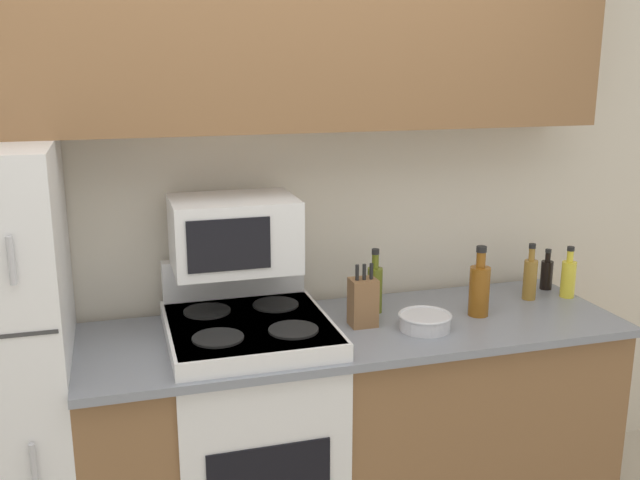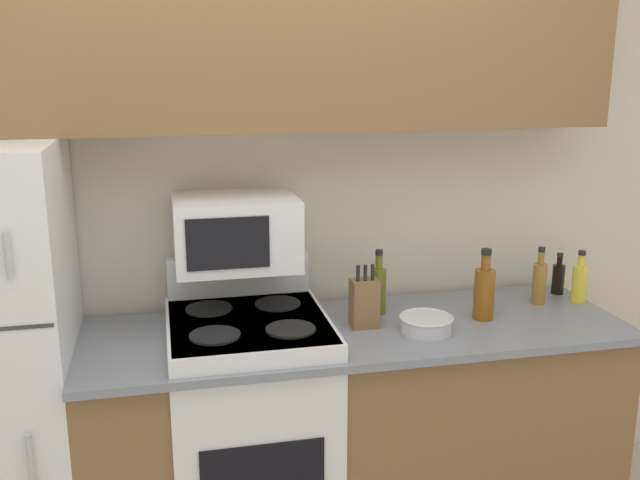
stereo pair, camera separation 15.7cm
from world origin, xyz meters
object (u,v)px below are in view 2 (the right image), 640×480
object	(u,v)px
stove	(251,434)
bottle_vinegar	(539,282)
bottle_olive_oil	(378,289)
knife_block	(364,303)
bottle_soy_sauce	(558,278)
bottle_whiskey	(484,292)
bowl	(426,323)
bottle_cooking_spray	(579,282)
microwave	(236,232)

from	to	relation	value
stove	bottle_vinegar	bearing A→B (deg)	4.33
stove	bottle_olive_oil	world-z (taller)	bottle_olive_oil
bottle_olive_oil	knife_block	bearing A→B (deg)	-126.82
knife_block	bottle_vinegar	distance (m)	0.78
stove	bottle_olive_oil	size ratio (longest dim) A/B	4.30
bottle_vinegar	bottle_soy_sauce	size ratio (longest dim) A/B	1.33
bottle_vinegar	bottle_whiskey	world-z (taller)	bottle_whiskey
bowl	bottle_cooking_spray	size ratio (longest dim) A/B	0.91
microwave	bottle_vinegar	xyz separation A→B (m)	(1.23, -0.04, -0.27)
stove	bowl	xyz separation A→B (m)	(0.64, -0.11, 0.43)
bottle_olive_oil	bottle_cooking_spray	size ratio (longest dim) A/B	1.18
bottle_olive_oil	microwave	bearing A→B (deg)	178.85
bottle_cooking_spray	bottle_soy_sauce	bearing A→B (deg)	101.29
bottle_vinegar	bottle_whiskey	size ratio (longest dim) A/B	0.86
bottle_olive_oil	bottle_whiskey	size ratio (longest dim) A/B	0.93
stove	microwave	size ratio (longest dim) A/B	2.47
microwave	bottle_cooking_spray	size ratio (longest dim) A/B	2.05
stove	bottle_cooking_spray	bearing A→B (deg)	2.94
microwave	bottle_soy_sauce	distance (m)	1.41
stove	bottle_whiskey	size ratio (longest dim) A/B	3.99
bottle_soy_sauce	bottle_olive_oil	bearing A→B (deg)	-175.32
bottle_whiskey	bottle_cooking_spray	size ratio (longest dim) A/B	1.27
microwave	bottle_soy_sauce	size ratio (longest dim) A/B	2.51
knife_block	bottle_olive_oil	xyz separation A→B (m)	(0.09, 0.13, 0.01)
microwave	knife_block	xyz separation A→B (m)	(0.46, -0.14, -0.27)
bottle_cooking_spray	microwave	bearing A→B (deg)	177.40
knife_block	bowl	world-z (taller)	knife_block
bottle_vinegar	bottle_cooking_spray	xyz separation A→B (m)	(0.17, -0.02, -0.01)
knife_block	bottle_cooking_spray	size ratio (longest dim) A/B	1.11
bottle_olive_oil	bottle_whiskey	world-z (taller)	bottle_whiskey
bottle_whiskey	microwave	bearing A→B (deg)	170.30
microwave	bottle_soy_sauce	xyz separation A→B (m)	(1.38, 0.06, -0.29)
microwave	bottle_olive_oil	bearing A→B (deg)	-1.15
stove	microwave	xyz separation A→B (m)	(-0.02, 0.13, 0.76)
bottle_olive_oil	bottle_vinegar	bearing A→B (deg)	-2.69
microwave	bottle_vinegar	size ratio (longest dim) A/B	1.88
stove	bottle_olive_oil	xyz separation A→B (m)	(0.53, 0.12, 0.50)
bottle_soy_sauce	bowl	bearing A→B (deg)	-157.25
bottle_olive_oil	bottle_vinegar	distance (m)	0.68
microwave	bottle_whiskey	bearing A→B (deg)	-9.70
stove	bottle_cooking_spray	size ratio (longest dim) A/B	5.08
bottle_whiskey	bowl	bearing A→B (deg)	-162.58
knife_block	bottle_vinegar	world-z (taller)	knife_block
knife_block	bottle_soy_sauce	xyz separation A→B (m)	(0.92, 0.19, -0.02)
bowl	knife_block	bearing A→B (deg)	153.07
knife_block	bottle_whiskey	xyz separation A→B (m)	(0.47, -0.02, 0.02)
bottle_cooking_spray	bottle_soy_sauce	xyz separation A→B (m)	(-0.02, 0.12, -0.02)
stove	bottle_whiskey	bearing A→B (deg)	-1.55
bottle_cooking_spray	bottle_olive_oil	bearing A→B (deg)	176.47
bottle_vinegar	bottle_cooking_spray	world-z (taller)	bottle_vinegar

